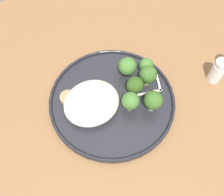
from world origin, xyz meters
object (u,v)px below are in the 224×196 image
seared_scallop_center_golden (81,113)px  seared_scallop_half_hidden (102,108)px  broccoli_floret_near_rim (153,101)px  seared_scallop_left_edge (68,98)px  broccoli_floret_rear_charred (135,86)px  broccoli_floret_tall_stalk (127,66)px  broccoli_floret_center_pile (148,75)px  broccoli_floret_split_head (146,66)px  seared_scallop_front_small (89,102)px  broccoli_floret_right_tilted (130,101)px  dinner_plate (112,100)px  seared_scallop_tilted_round (99,116)px  salt_shaker (218,71)px  seared_scallop_on_noodles (86,120)px

seared_scallop_center_golden → seared_scallop_half_hidden: (0.05, -0.02, 0.00)m
broccoli_floret_near_rim → seared_scallop_left_edge: bearing=138.1°
broccoli_floret_rear_charred → broccoli_floret_tall_stalk: size_ratio=1.11×
broccoli_floret_center_pile → broccoli_floret_split_head: (0.01, 0.02, -0.00)m
seared_scallop_front_small → broccoli_floret_right_tilted: (0.07, -0.06, 0.03)m
dinner_plate → seared_scallop_left_edge: bearing=145.0°
seared_scallop_left_edge → broccoli_floret_near_rim: 0.19m
seared_scallop_center_golden → broccoli_floret_right_tilted: size_ratio=0.45×
broccoli_floret_split_head → broccoli_floret_rear_charred: bearing=-152.1°
broccoli_floret_right_tilted → broccoli_floret_rear_charred: size_ratio=0.94×
broccoli_floret_center_pile → broccoli_floret_split_head: size_ratio=1.14×
seared_scallop_front_small → broccoli_floret_near_rim: bearing=-40.5°
seared_scallop_left_edge → broccoli_floret_split_head: 0.20m
broccoli_floret_split_head → seared_scallop_half_hidden: bearing=-170.8°
seared_scallop_half_hidden → seared_scallop_tilted_round: bearing=-143.3°
broccoli_floret_near_rim → seared_scallop_half_hidden: bearing=146.9°
seared_scallop_left_edge → broccoli_floret_split_head: size_ratio=0.66×
broccoli_floret_rear_charred → seared_scallop_tilted_round: bearing=-177.5°
seared_scallop_tilted_round → seared_scallop_center_golden: size_ratio=1.20×
broccoli_floret_right_tilted → salt_shaker: same height
seared_scallop_tilted_round → seared_scallop_center_golden: bearing=133.1°
broccoli_floret_right_tilted → broccoli_floret_rear_charred: 0.04m
dinner_plate → seared_scallop_half_hidden: 0.04m
broccoli_floret_tall_stalk → broccoli_floret_rear_charred: bearing=-111.4°
broccoli_floret_near_rim → broccoli_floret_tall_stalk: 0.11m
broccoli_floret_near_rim → broccoli_floret_tall_stalk: (0.01, 0.11, -0.01)m
dinner_plate → broccoli_floret_center_pile: bearing=-6.6°
dinner_plate → seared_scallop_center_golden: 0.08m
broccoli_floret_right_tilted → seared_scallop_tilted_round: bearing=164.1°
broccoli_floret_center_pile → salt_shaker: broccoli_floret_center_pile is taller
seared_scallop_left_edge → seared_scallop_front_small: bearing=-45.8°
seared_scallop_front_small → seared_scallop_center_golden: size_ratio=1.05×
broccoli_floret_center_pile → broccoli_floret_split_head: 0.03m
seared_scallop_tilted_round → broccoli_floret_near_rim: (0.11, -0.05, 0.03)m
broccoli_floret_rear_charred → broccoli_floret_split_head: size_ratio=1.15×
seared_scallop_half_hidden → broccoli_floret_tall_stalk: broccoli_floret_tall_stalk is taller
seared_scallop_on_noodles → broccoli_floret_rear_charred: (0.13, -0.00, 0.03)m
seared_scallop_left_edge → seared_scallop_tilted_round: size_ratio=1.14×
salt_shaker → broccoli_floret_near_rim: bearing=173.1°
seared_scallop_tilted_round → seared_scallop_half_hidden: size_ratio=1.16×
broccoli_floret_near_rim → salt_shaker: broccoli_floret_near_rim is taller
dinner_plate → broccoli_floret_rear_charred: 0.07m
broccoli_floret_center_pile → broccoli_floret_tall_stalk: 0.05m
dinner_plate → salt_shaker: 0.26m
seared_scallop_tilted_round → seared_scallop_center_golden: (-0.03, 0.03, -0.00)m
dinner_plate → salt_shaker: salt_shaker is taller
seared_scallop_tilted_round → broccoli_floret_rear_charred: size_ratio=0.50×
seared_scallop_on_noodles → seared_scallop_front_small: (0.03, 0.03, -0.00)m
seared_scallop_front_small → salt_shaker: (0.29, -0.11, 0.01)m
seared_scallop_tilted_round → broccoli_floret_split_head: bearing=12.5°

